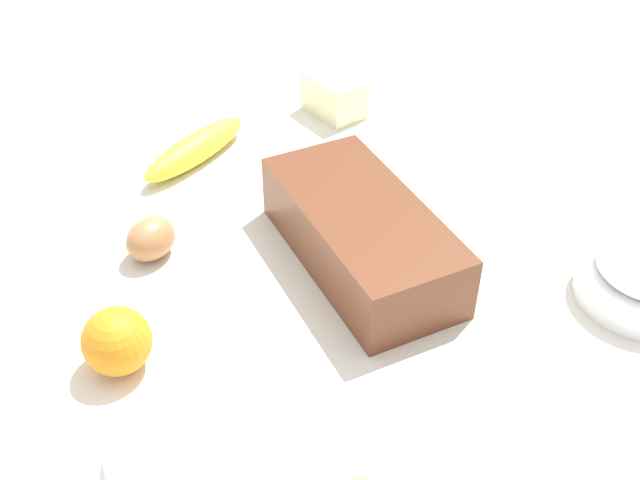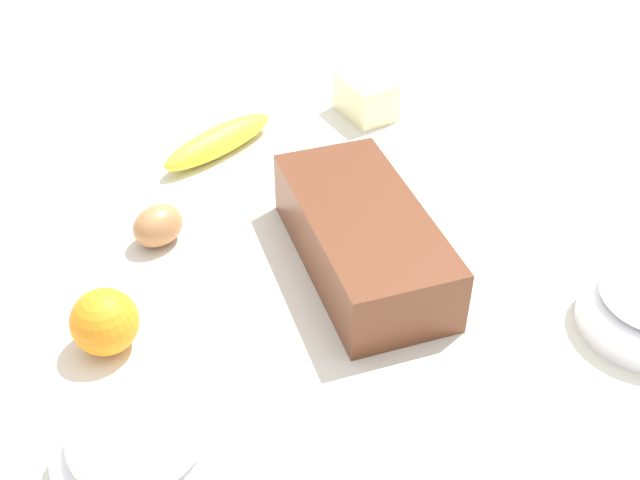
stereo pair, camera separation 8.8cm
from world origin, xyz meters
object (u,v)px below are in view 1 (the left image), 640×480
loaf_pan (361,233)px  butter_block (335,95)px  orange_fruit (117,341)px  egg_beside_bowl (151,239)px  flour_bowl (178,464)px  banana (195,149)px

loaf_pan → butter_block: loaf_pan is taller
orange_fruit → egg_beside_bowl: 0.18m
loaf_pan → orange_fruit: 0.30m
egg_beside_bowl → loaf_pan: bearing=-126.9°
loaf_pan → flour_bowl: size_ratio=1.96×
butter_block → egg_beside_bowl: size_ratio=1.39×
loaf_pan → egg_beside_bowl: 0.25m
flour_bowl → butter_block: bearing=-46.8°
loaf_pan → flour_bowl: loaf_pan is taller
orange_fruit → butter_block: size_ratio=0.78×
banana → butter_block: bearing=-89.7°
flour_bowl → banana: flour_bowl is taller
flour_bowl → butter_block: 0.67m
loaf_pan → egg_beside_bowl: (0.15, 0.20, -0.02)m
loaf_pan → orange_fruit: loaf_pan is taller
banana → flour_bowl: bearing=151.2°
loaf_pan → banana: loaf_pan is taller
loaf_pan → butter_block: 0.35m
butter_block → egg_beside_bowl: butter_block is taller
loaf_pan → egg_beside_bowl: loaf_pan is taller
orange_fruit → butter_block: bearing=-57.9°
butter_block → flour_bowl: bearing=133.2°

